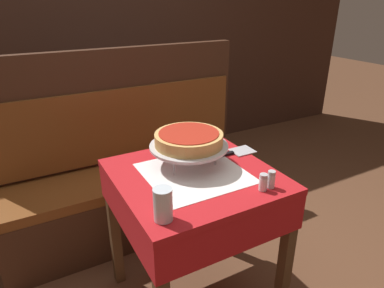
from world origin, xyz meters
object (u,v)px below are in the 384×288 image
object	(u,v)px
booth_bench	(133,181)
salt_shaker	(263,182)
pizza_server	(231,153)
water_glass_near	(163,204)
deep_dish_pizza	(189,139)
dining_table_rear	(125,109)
dining_table_front	(194,196)
pizza_pan_stand	(189,147)
condiment_caddy	(121,90)
pepper_shaker	(271,179)

from	to	relation	value
booth_bench	salt_shaker	xyz separation A→B (m)	(0.22, -1.00, 0.44)
pizza_server	water_glass_near	world-z (taller)	water_glass_near
deep_dish_pizza	dining_table_rear	bearing A→B (deg)	84.35
booth_bench	deep_dish_pizza	size ratio (longest dim) A/B	5.30
dining_table_front	water_glass_near	distance (m)	0.40
pizza_server	water_glass_near	size ratio (longest dim) A/B	2.34
pizza_pan_stand	water_glass_near	world-z (taller)	water_glass_near
dining_table_rear	condiment_caddy	xyz separation A→B (m)	(-0.01, 0.04, 0.15)
salt_shaker	water_glass_near	bearing A→B (deg)	178.55
dining_table_rear	booth_bench	distance (m)	0.76
water_glass_near	pizza_server	bearing A→B (deg)	32.81
booth_bench	deep_dish_pizza	bearing A→B (deg)	-84.02
water_glass_near	pepper_shaker	size ratio (longest dim) A/B	1.64
dining_table_front	condiment_caddy	bearing A→B (deg)	84.68
pizza_pan_stand	water_glass_near	distance (m)	0.43
booth_bench	salt_shaker	world-z (taller)	booth_bench
pizza_server	pepper_shaker	bearing A→B (deg)	-96.86
pizza_pan_stand	condiment_caddy	world-z (taller)	condiment_caddy
deep_dish_pizza	salt_shaker	world-z (taller)	deep_dish_pizza
booth_bench	condiment_caddy	bearing A→B (deg)	75.35
pepper_shaker	salt_shaker	bearing A→B (deg)	180.00
booth_bench	pepper_shaker	size ratio (longest dim) A/B	21.97
dining_table_rear	pizza_pan_stand	world-z (taller)	pizza_pan_stand
booth_bench	pepper_shaker	xyz separation A→B (m)	(0.26, -1.00, 0.44)
pizza_pan_stand	salt_shaker	size ratio (longest dim) A/B	5.04
dining_table_front	pizza_pan_stand	size ratio (longest dim) A/B	2.07
dining_table_front	pizza_server	xyz separation A→B (m)	(0.25, 0.08, 0.12)
dining_table_front	pepper_shaker	world-z (taller)	pepper_shaker
pizza_pan_stand	pizza_server	world-z (taller)	pizza_pan_stand
deep_dish_pizza	pepper_shaker	bearing A→B (deg)	-60.23
pizza_pan_stand	dining_table_front	bearing A→B (deg)	-101.74
dining_table_rear	water_glass_near	world-z (taller)	water_glass_near
dining_table_front	condiment_caddy	size ratio (longest dim) A/B	4.98
booth_bench	condiment_caddy	xyz separation A→B (m)	(0.19, 0.72, 0.43)
salt_shaker	pepper_shaker	xyz separation A→B (m)	(0.04, 0.00, 0.00)
booth_bench	pizza_pan_stand	world-z (taller)	booth_bench
pepper_shaker	condiment_caddy	distance (m)	1.72
pepper_shaker	condiment_caddy	size ratio (longest dim) A/B	0.50
dining_table_rear	salt_shaker	xyz separation A→B (m)	(0.02, -1.68, 0.16)
water_glass_near	pepper_shaker	distance (m)	0.48
pizza_server	condiment_caddy	xyz separation A→B (m)	(-0.12, 1.38, 0.02)
salt_shaker	condiment_caddy	size ratio (longest dim) A/B	0.48
deep_dish_pizza	water_glass_near	size ratio (longest dim) A/B	2.52
condiment_caddy	deep_dish_pizza	bearing A→B (deg)	-94.93
pizza_pan_stand	deep_dish_pizza	size ratio (longest dim) A/B	1.16
dining_table_front	condiment_caddy	xyz separation A→B (m)	(0.14, 1.46, 0.15)
dining_table_front	dining_table_rear	bearing A→B (deg)	83.99
dining_table_rear	pepper_shaker	size ratio (longest dim) A/B	9.89
pizza_pan_stand	pizza_server	bearing A→B (deg)	0.32
dining_table_rear	condiment_caddy	distance (m)	0.16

